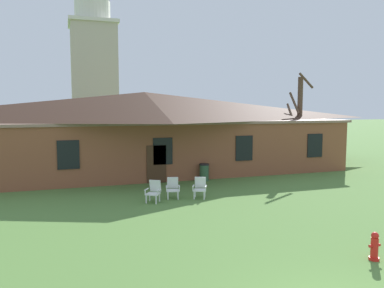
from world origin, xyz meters
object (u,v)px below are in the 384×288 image
at_px(lawn_chair_near_door, 173,187).
at_px(lawn_chair_left_end, 200,187).
at_px(lawn_chair_by_porch, 154,191).
at_px(fire_hydrant, 374,247).
at_px(trash_bin, 204,172).

distance_m(lawn_chair_near_door, lawn_chair_left_end, 1.26).
xyz_separation_m(lawn_chair_by_porch, fire_hydrant, (4.35, -8.19, -0.12)).
relative_size(lawn_chair_by_porch, lawn_chair_left_end, 1.00).
bearing_deg(lawn_chair_near_door, fire_hydrant, -68.62).
xyz_separation_m(fire_hydrant, trash_bin, (-0.56, 12.02, 0.12)).
bearing_deg(lawn_chair_near_door, trash_bin, 50.60).
distance_m(lawn_chair_left_end, trash_bin, 4.07).
bearing_deg(lawn_chair_by_porch, fire_hydrant, -62.01).
height_order(lawn_chair_left_end, fire_hydrant, lawn_chair_left_end).
relative_size(fire_hydrant, trash_bin, 0.81).
bearing_deg(fire_hydrant, trash_bin, 92.69).
distance_m(lawn_chair_by_porch, fire_hydrant, 9.28).
distance_m(lawn_chair_by_porch, trash_bin, 5.38).
xyz_separation_m(lawn_chair_near_door, lawn_chair_left_end, (1.22, -0.34, 0.00)).
bearing_deg(lawn_chair_left_end, trash_bin, 67.04).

